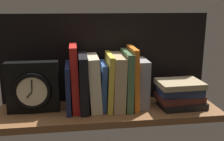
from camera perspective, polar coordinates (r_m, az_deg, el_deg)
name	(u,v)px	position (r cm, az deg, el deg)	size (l,w,h in cm)	color
ground_plane	(110,112)	(103.16, -0.52, -8.75)	(82.46, 23.41, 2.50)	brown
back_panel	(106,58)	(108.18, -1.32, 2.74)	(82.46, 1.20, 34.97)	black
book_navy_bierce	(68,87)	(100.92, -9.20, -3.50)	(1.68, 16.13, 17.21)	#192147
book_red_requiem	(75,78)	(99.89, -7.89, -1.55)	(2.57, 14.09, 24.18)	red
book_black_skeptic	(83,82)	(100.43, -6.07, -2.48)	(3.10, 16.98, 20.56)	black
book_cream_twain	(94,82)	(100.69, -3.86, -2.54)	(4.05, 15.15, 20.06)	beige
book_blue_modern	(103,85)	(101.35, -2.01, -3.19)	(1.88, 13.21, 17.41)	#2D4C8E
book_yellow_seinlanguage	(108,81)	(101.12, -0.78, -2.27)	(1.89, 15.76, 20.61)	gold
book_tan_shortstories	(117,81)	(101.65, 1.09, -2.34)	(4.19, 16.95, 20.09)	tan
book_green_romantic	(127,79)	(102.07, 3.09, -1.87)	(2.43, 16.80, 21.50)	#476B44
book_orange_pandolfini	(133,77)	(102.37, 4.45, -1.43)	(1.89, 14.53, 22.94)	orange
book_gray_chess	(141,83)	(103.76, 6.18, -2.61)	(4.03, 12.11, 18.23)	gray
framed_clock	(33,88)	(101.20, -16.41, -3.54)	(18.62, 5.81, 18.62)	black
book_stack_side	(180,94)	(105.97, 14.22, -4.84)	(18.14, 13.05, 10.31)	black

